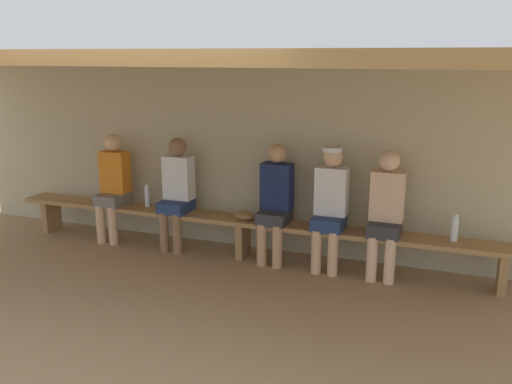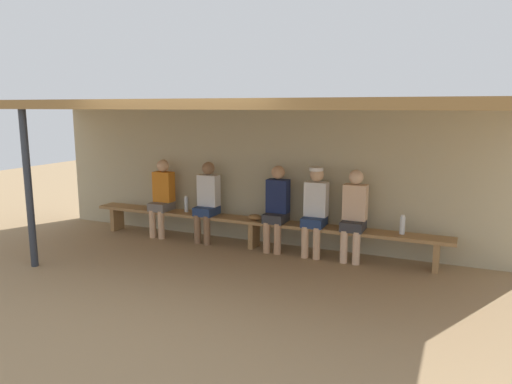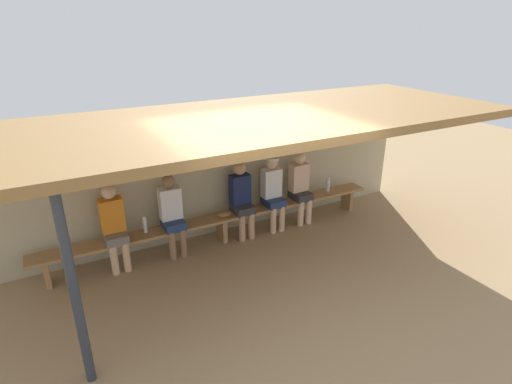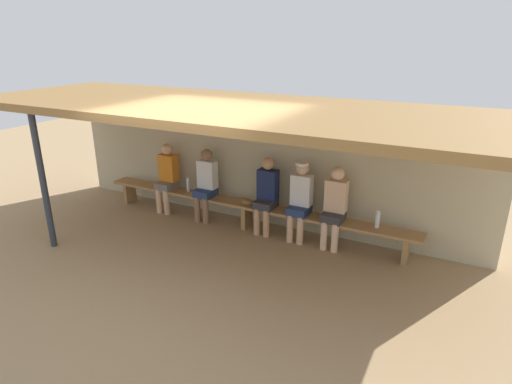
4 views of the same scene
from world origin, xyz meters
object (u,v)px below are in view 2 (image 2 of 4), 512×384
(player_shirtless_tan, at_px, (207,199))
(water_bottle_orange, at_px, (186,204))
(player_with_sunglasses, at_px, (354,212))
(water_bottle_clear, at_px, (402,225))
(baseball_glove_worn, at_px, (255,217))
(player_in_blue, at_px, (277,205))
(player_in_white, at_px, (315,207))
(support_post, at_px, (29,190))
(bench, at_px, (254,224))
(player_leftmost, at_px, (162,195))

(player_shirtless_tan, height_order, water_bottle_orange, player_shirtless_tan)
(player_with_sunglasses, height_order, water_bottle_clear, player_with_sunglasses)
(water_bottle_clear, relative_size, baseball_glove_worn, 1.14)
(player_with_sunglasses, height_order, player_in_blue, same)
(player_with_sunglasses, relative_size, player_in_white, 0.99)
(support_post, height_order, water_bottle_orange, support_post)
(player_in_blue, bearing_deg, player_with_sunglasses, 0.00)
(bench, height_order, baseball_glove_worn, baseball_glove_worn)
(player_with_sunglasses, distance_m, water_bottle_orange, 2.88)
(player_shirtless_tan, relative_size, water_bottle_clear, 4.86)
(bench, bearing_deg, player_in_white, 0.20)
(bench, xyz_separation_m, player_in_blue, (0.39, 0.00, 0.34))
(support_post, xyz_separation_m, player_shirtless_tan, (1.62, 2.10, -0.37))
(baseball_glove_worn, bearing_deg, water_bottle_orange, -179.26)
(water_bottle_orange, xyz_separation_m, baseball_glove_worn, (1.32, -0.07, -0.09))
(water_bottle_clear, bearing_deg, bench, -178.93)
(player_in_white, bearing_deg, player_in_blue, -179.95)
(support_post, distance_m, baseball_glove_worn, 3.30)
(support_post, bearing_deg, bench, 40.36)
(bench, distance_m, player_shirtless_tan, 0.92)
(player_shirtless_tan, xyz_separation_m, player_in_blue, (1.24, 0.00, 0.00))
(player_shirtless_tan, xyz_separation_m, player_in_white, (1.86, 0.00, 0.02))
(player_shirtless_tan, distance_m, water_bottle_orange, 0.46)
(bench, bearing_deg, baseball_glove_worn, -40.31)
(player_shirtless_tan, distance_m, player_in_white, 1.86)
(bench, height_order, player_shirtless_tan, player_shirtless_tan)
(player_leftmost, height_order, player_in_blue, same)
(bench, bearing_deg, player_shirtless_tan, 179.79)
(player_leftmost, bearing_deg, player_shirtless_tan, 0.00)
(support_post, height_order, player_leftmost, support_post)
(player_in_blue, bearing_deg, player_in_white, 0.05)
(player_in_blue, distance_m, water_bottle_clear, 1.89)
(water_bottle_orange, bearing_deg, player_leftmost, -175.56)
(water_bottle_orange, relative_size, baseball_glove_worn, 1.15)
(player_with_sunglasses, xyz_separation_m, player_in_blue, (-1.21, 0.00, 0.00))
(player_leftmost, distance_m, water_bottle_orange, 0.48)
(bench, distance_m, baseball_glove_worn, 0.13)
(bench, distance_m, water_bottle_orange, 1.30)
(player_with_sunglasses, height_order, water_bottle_orange, player_with_sunglasses)
(bench, relative_size, water_bottle_clear, 21.85)
(player_shirtless_tan, xyz_separation_m, baseball_glove_worn, (0.89, -0.03, -0.22))
(water_bottle_clear, relative_size, water_bottle_orange, 1.00)
(player_leftmost, relative_size, water_bottle_orange, 4.85)
(player_with_sunglasses, bearing_deg, player_leftmost, 180.00)
(player_shirtless_tan, relative_size, player_leftmost, 1.00)
(support_post, height_order, water_bottle_clear, support_post)
(player_leftmost, xyz_separation_m, baseball_glove_worn, (1.78, -0.03, -0.22))
(player_leftmost, xyz_separation_m, water_bottle_orange, (0.46, 0.04, -0.14))
(baseball_glove_worn, bearing_deg, player_in_blue, 9.33)
(water_bottle_clear, bearing_deg, player_in_blue, -178.80)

